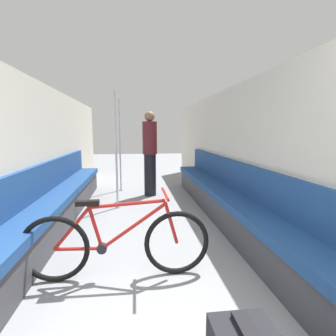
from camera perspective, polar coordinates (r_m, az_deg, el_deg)
name	(u,v)px	position (r m, az deg, el deg)	size (l,w,h in m)	color
wall_left	(33,155)	(3.99, -27.24, 2.46)	(0.10, 9.57, 2.05)	beige
wall_right	(241,153)	(4.07, 15.70, 3.15)	(0.10, 9.57, 2.05)	beige
bench_seat_row_left	(52,208)	(3.93, -23.86, -8.03)	(0.43, 5.36, 0.91)	#3D3D42
bench_seat_row_right	(227,202)	(3.99, 12.80, -7.27)	(0.43, 5.36, 0.91)	#3D3D42
bicycle	(117,243)	(2.54, -11.06, -15.79)	(1.72, 0.46, 0.80)	black
grab_pole_near	(120,147)	(5.98, -10.41, 4.44)	(0.08, 0.08, 2.03)	gray
grab_pole_far	(116,152)	(4.61, -11.20, 3.37)	(0.08, 0.08, 2.03)	gray
passenger_standing	(150,153)	(5.46, -3.96, 3.38)	(0.30, 0.30, 1.75)	black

